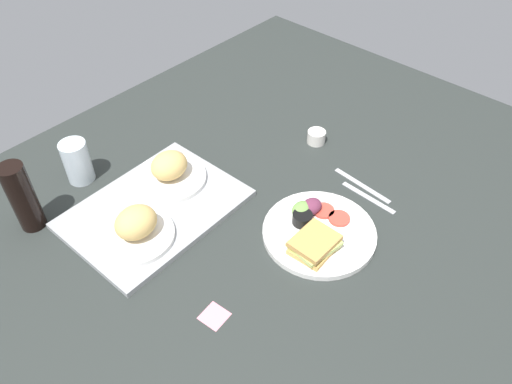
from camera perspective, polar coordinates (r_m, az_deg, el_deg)
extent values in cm
cube|color=#282D2B|center=(134.95, 0.38, -2.71)|extent=(190.00, 150.00, 3.00)
cube|color=#9EA0A3|center=(136.22, -11.51, -1.91)|extent=(45.74, 34.01, 1.60)
cylinder|color=white|center=(128.66, -13.60, -4.87)|extent=(19.50, 19.50, 1.40)
ellipsoid|color=#DBB266|center=(125.59, -13.59, -3.39)|extent=(10.90, 9.41, 7.43)
cylinder|color=white|center=(142.26, -9.79, 1.62)|extent=(20.27, 20.27, 1.40)
ellipsoid|color=#DBB266|center=(139.61, -9.92, 3.02)|extent=(10.71, 9.25, 7.30)
cylinder|color=white|center=(128.72, 7.24, -4.65)|extent=(29.08, 29.08, 1.60)
cube|color=tan|center=(123.43, 6.66, -6.31)|extent=(11.56, 9.70, 1.40)
cube|color=#B2C66B|center=(122.52, 6.70, -5.95)|extent=(12.11, 10.39, 1.00)
cube|color=tan|center=(121.61, 6.75, -5.58)|extent=(11.02, 9.03, 1.40)
cylinder|color=#D14738|center=(131.22, 9.51, -3.00)|extent=(5.60, 5.60, 0.80)
cylinder|color=#D14738|center=(132.56, 7.76, -2.13)|extent=(5.60, 5.60, 0.80)
cylinder|color=black|center=(128.48, 5.33, -3.03)|extent=(5.20, 5.20, 3.00)
cylinder|color=#EFEACC|center=(127.68, 5.36, -2.69)|extent=(4.26, 4.26, 0.60)
ellipsoid|color=#729E4C|center=(130.25, 5.28, -2.01)|extent=(6.00, 4.80, 3.60)
ellipsoid|color=#6B2D47|center=(131.32, 6.38, -1.64)|extent=(6.00, 4.80, 3.60)
cylinder|color=silver|center=(147.98, -19.80, 3.29)|extent=(7.47, 7.47, 12.61)
cylinder|color=black|center=(136.63, -25.17, -0.54)|extent=(6.40, 6.40, 19.78)
cylinder|color=silver|center=(156.26, 6.92, 6.29)|extent=(5.60, 5.60, 4.00)
cube|color=#B7B7BC|center=(140.86, 12.74, -0.60)|extent=(2.01, 17.04, 0.50)
cube|color=#B7B7BC|center=(144.12, 12.06, 0.77)|extent=(2.88, 19.05, 0.50)
cube|color=pink|center=(114.27, -4.79, -13.96)|extent=(6.11, 6.11, 0.12)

